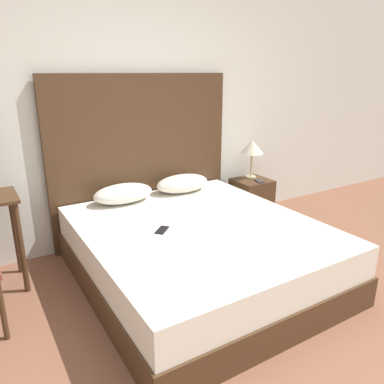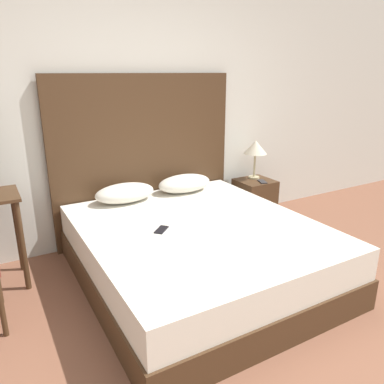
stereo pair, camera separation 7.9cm
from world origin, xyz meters
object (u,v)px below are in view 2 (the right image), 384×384
Objects in this scene: phone_on_bed at (161,230)px; phone_on_nightstand at (262,182)px; nightstand at (254,201)px; table_lamp at (255,148)px; bed at (198,252)px.

phone_on_bed is 0.95× the size of phone_on_nightstand.
nightstand is 0.27m from phone_on_nightstand.
table_lamp reaches higher than nightstand.
table_lamp reaches higher than phone_on_nightstand.
phone_on_bed reaches higher than nightstand.
bed is at bearing -145.63° from table_lamp.
phone_on_bed is 0.32× the size of nightstand.
bed is 12.59× the size of phone_on_nightstand.
nightstand is at bearing 103.21° from phone_on_nightstand.
bed is 1.66m from table_lamp.
table_lamp is at bearing 62.71° from nightstand.
nightstand is (1.24, 0.80, 0.00)m from bed.
phone_on_nightstand is (1.26, 0.70, 0.26)m from bed.
bed is 1.46m from phone_on_nightstand.
bed is at bearing -150.91° from phone_on_nightstand.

